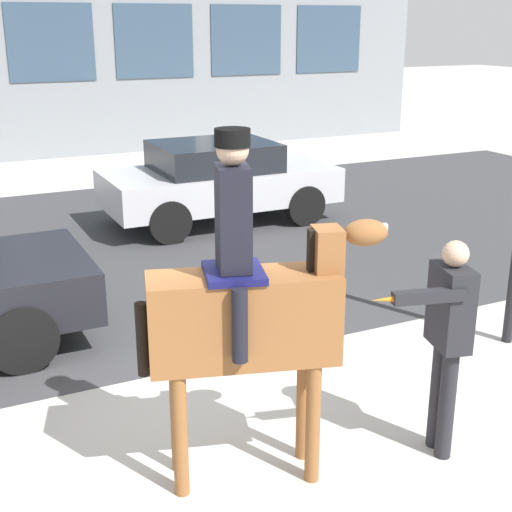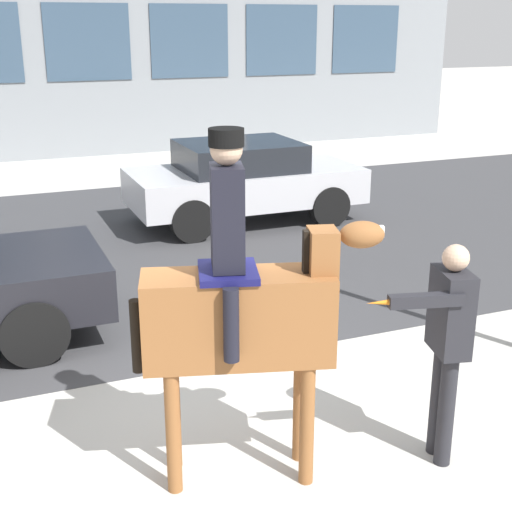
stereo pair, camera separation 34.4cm
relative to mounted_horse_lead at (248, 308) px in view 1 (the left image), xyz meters
name	(u,v)px [view 1 (the left image)]	position (x,y,z in m)	size (l,w,h in m)	color
ground_plane	(193,394)	(0.06, 1.34, -1.38)	(80.00, 80.00, 0.00)	#B2AFA8
road_surface	(80,253)	(0.06, 6.09, -1.37)	(23.88, 8.50, 0.01)	#38383A
mounted_horse_lead	(248,308)	(0.00, 0.00, 0.00)	(1.77, 0.80, 2.66)	brown
pedestrian_bystander	(447,332)	(1.51, -0.39, -0.32)	(0.90, 0.44, 1.78)	#232328
street_car_far_lane	(218,180)	(2.64, 6.83, -0.63)	(3.92, 1.89, 1.39)	#B7B7BC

